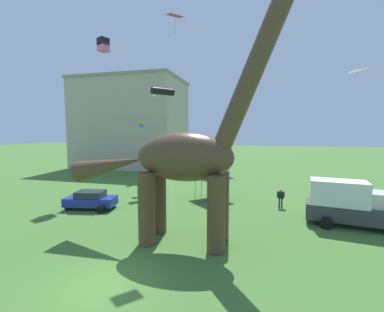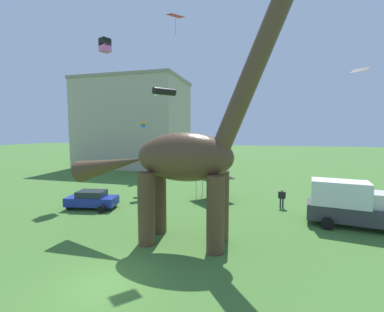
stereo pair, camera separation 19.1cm
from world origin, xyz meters
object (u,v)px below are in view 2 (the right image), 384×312
(parked_sedan_left, at_px, (92,199))
(festival_canopy_tent, at_px, (213,173))
(kite_near_high, at_px, (361,70))
(kite_trailing, at_px, (105,45))
(kite_high_left, at_px, (163,92))
(parked_box_truck, at_px, (350,203))
(person_strolling_adult, at_px, (282,196))
(kite_high_right, at_px, (175,16))
(kite_near_low, at_px, (143,125))
(dinosaur_sculpture, at_px, (183,157))

(parked_sedan_left, bearing_deg, festival_canopy_tent, 20.91)
(parked_sedan_left, bearing_deg, kite_near_high, 0.78)
(kite_trailing, relative_size, kite_high_left, 0.47)
(parked_sedan_left, xyz_separation_m, kite_high_left, (2.33, 10.93, 10.59))
(kite_trailing, bearing_deg, parked_box_truck, -15.18)
(person_strolling_adult, distance_m, kite_trailing, 24.31)
(parked_box_truck, xyz_separation_m, kite_high_right, (-12.13, -1.60, 13.12))
(parked_box_truck, xyz_separation_m, kite_near_low, (-21.88, 13.12, 5.94))
(parked_sedan_left, height_order, kite_near_low, kite_near_low)
(kite_near_low, bearing_deg, kite_high_left, -37.14)
(parked_box_truck, bearing_deg, person_strolling_adult, 150.32)
(parked_box_truck, relative_size, kite_high_left, 1.94)
(kite_high_right, bearing_deg, kite_trailing, 144.25)
(parked_sedan_left, bearing_deg, kite_high_left, 67.34)
(dinosaur_sculpture, relative_size, kite_high_right, 10.04)
(dinosaur_sculpture, distance_m, kite_near_low, 21.86)
(person_strolling_adult, bearing_deg, kite_near_high, 26.32)
(festival_canopy_tent, bearing_deg, kite_high_right, -104.06)
(festival_canopy_tent, height_order, kite_near_high, kite_near_high)
(dinosaur_sculpture, bearing_deg, kite_high_left, 92.07)
(parked_sedan_left, xyz_separation_m, parked_box_truck, (20.01, 1.00, 0.84))
(dinosaur_sculpture, xyz_separation_m, parked_box_truck, (10.43, 5.34, -3.47))
(festival_canopy_tent, xyz_separation_m, kite_near_high, (11.73, -1.54, 8.77))
(person_strolling_adult, relative_size, kite_near_high, 0.98)
(parked_sedan_left, xyz_separation_m, kite_near_low, (-1.87, 14.12, 6.78))
(kite_near_low, bearing_deg, kite_high_right, -56.46)
(kite_trailing, xyz_separation_m, kite_near_low, (1.14, 6.87, -8.56))
(kite_trailing, distance_m, kite_near_low, 11.03)
(kite_near_high, xyz_separation_m, kite_high_left, (-18.88, 6.66, 0.08))
(kite_high_left, bearing_deg, kite_trailing, -145.41)
(kite_near_high, distance_m, kite_near_low, 25.37)
(kite_high_right, bearing_deg, festival_canopy_tent, 75.94)
(parked_sedan_left, height_order, kite_high_left, kite_high_left)
(festival_canopy_tent, bearing_deg, kite_near_low, 143.83)
(parked_sedan_left, distance_m, kite_high_left, 15.40)
(person_strolling_adult, relative_size, kite_high_right, 1.19)
(festival_canopy_tent, xyz_separation_m, kite_trailing, (-12.50, 1.43, 13.60))
(festival_canopy_tent, height_order, kite_trailing, kite_trailing)
(festival_canopy_tent, distance_m, kite_near_high, 14.72)
(kite_high_right, height_order, kite_high_left, kite_high_right)
(person_strolling_adult, height_order, kite_high_right, kite_high_right)
(person_strolling_adult, relative_size, kite_near_low, 2.10)
(parked_box_truck, relative_size, kite_near_high, 3.42)
(parked_sedan_left, xyz_separation_m, festival_canopy_tent, (9.49, 5.82, 1.74))
(dinosaur_sculpture, bearing_deg, kite_high_right, 91.10)
(parked_box_truck, height_order, kite_near_low, kite_near_low)
(dinosaur_sculpture, xyz_separation_m, kite_near_high, (11.63, 8.61, 6.19))
(parked_sedan_left, distance_m, festival_canopy_tent, 11.26)
(kite_near_high, bearing_deg, kite_high_right, -159.94)
(parked_box_truck, bearing_deg, kite_near_low, 158.35)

